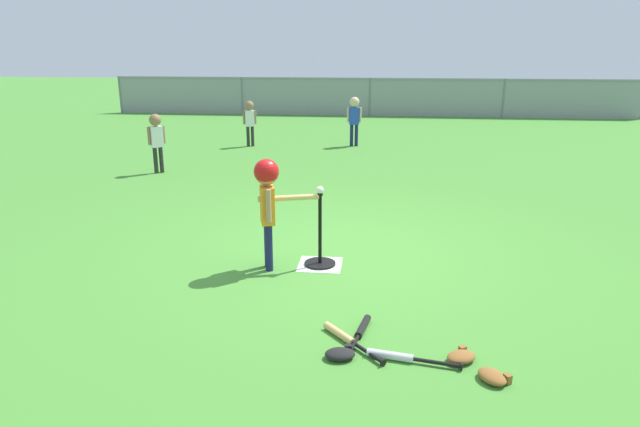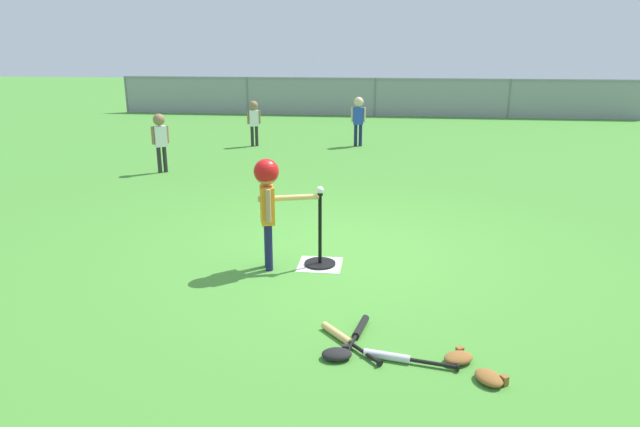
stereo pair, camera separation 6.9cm
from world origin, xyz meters
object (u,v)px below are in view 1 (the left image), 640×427
batting_tee (320,253)px  fielder_deep_left (354,115)px  baseball_on_tee (320,190)px  glove_near_bats (493,377)px  glove_tossed_aside (340,354)px  spare_bat_wood (345,337)px  glove_by_plate (461,357)px  spare_bat_silver (400,357)px  spare_bat_black (361,330)px  fielder_deep_center (250,117)px  fielder_near_right (156,135)px  batter_child (268,192)px

batting_tee → fielder_deep_left: size_ratio=0.71×
baseball_on_tee → glove_near_bats: size_ratio=0.27×
batting_tee → glove_tossed_aside: batting_tee is taller
spare_bat_wood → glove_by_plate: (0.85, -0.20, 0.01)m
spare_bat_silver → spare_bat_black: same height
spare_bat_wood → spare_bat_silver: bearing=-30.4°
baseball_on_tee → fielder_deep_left: fielder_deep_left is taller
glove_by_plate → glove_tossed_aside: bearing=-176.4°
fielder_deep_left → spare_bat_wood: size_ratio=1.92×
spare_bat_wood → glove_tossed_aside: glove_tossed_aside is taller
baseball_on_tee → fielder_deep_center: 7.08m
baseball_on_tee → glove_by_plate: 2.23m
fielder_near_right → glove_tossed_aside: bearing=-57.9°
glove_near_bats → batter_child: bearing=136.1°
batter_child → fielder_near_right: 4.94m
glove_by_plate → glove_tossed_aside: 0.87m
spare_bat_wood → spare_bat_black: (0.12, 0.12, 0.00)m
glove_by_plate → glove_near_bats: (0.18, -0.23, 0.00)m
fielder_deep_left → spare_bat_wood: bearing=-87.6°
fielder_near_right → spare_bat_silver: (4.01, -5.71, -0.63)m
batting_tee → spare_bat_black: bearing=-71.4°
glove_tossed_aside → fielder_near_right: bearing=122.1°
fielder_deep_left → spare_bat_wood: 8.53m
glove_near_bats → glove_tossed_aside: 1.06m
baseball_on_tee → spare_bat_silver: size_ratio=0.11×
glove_tossed_aside → batting_tee: bearing=100.8°
glove_by_plate → glove_near_bats: size_ratio=1.00×
fielder_deep_center → glove_near_bats: fielder_deep_center is taller
glove_near_bats → glove_tossed_aside: size_ratio=1.12×
spare_bat_silver → spare_bat_wood: bearing=149.6°
batting_tee → fielder_deep_center: 7.10m
batting_tee → spare_bat_wood: batting_tee is taller
glove_tossed_aside → spare_bat_black: bearing=70.0°
fielder_deep_center → spare_bat_black: (2.72, -8.11, -0.60)m
spare_bat_black → glove_by_plate: (0.73, -0.32, 0.01)m
glove_by_plate → spare_bat_silver: bearing=-174.3°
batter_child → fielder_deep_left: (0.50, 7.13, -0.12)m
spare_bat_silver → glove_tossed_aside: (-0.43, -0.01, 0.01)m
fielder_deep_center → glove_tossed_aside: size_ratio=4.06×
spare_bat_wood → spare_bat_black: bearing=45.4°
spare_bat_silver → spare_bat_wood: (-0.41, 0.24, 0.00)m
baseball_on_tee → fielder_deep_center: size_ratio=0.08×
fielder_near_right → glove_by_plate: size_ratio=3.78×
spare_bat_black → spare_bat_wood: bearing=-134.6°
batter_child → glove_by_plate: bearing=-42.8°
spare_bat_wood → fielder_deep_center: bearing=107.5°
spare_bat_black → glove_by_plate: size_ratio=2.35×
fielder_deep_center → spare_bat_silver: fielder_deep_center is taller
batter_child → fielder_deep_center: size_ratio=1.14×
fielder_near_right → glove_near_bats: fielder_near_right is taller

